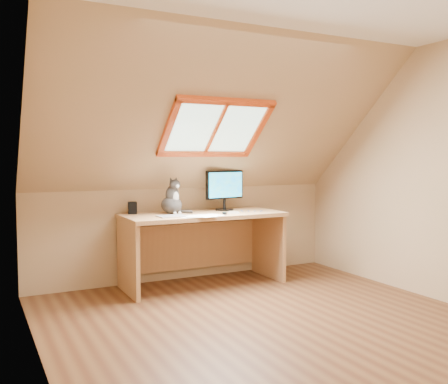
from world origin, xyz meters
TOP-DOWN VIEW (x-y plane):
  - ground at (0.00, 0.00)m, footprint 3.50×3.50m
  - room_shell at (0.00, -0.09)m, footprint 3.52×3.52m
  - desk at (0.02, 1.45)m, footprint 1.66×0.73m
  - monitor at (0.34, 1.50)m, footprint 0.47×0.20m
  - cat at (-0.29, 1.47)m, footprint 0.27×0.30m
  - desk_speaker at (-0.66, 1.63)m, footprint 0.10×0.10m
  - graphics_tablet at (-0.39, 1.22)m, footprint 0.28×0.20m
  - mouse at (0.15, 1.14)m, footprint 0.08×0.10m
  - papers at (-0.10, 1.12)m, footprint 0.35×0.30m
  - cables at (0.45, 1.26)m, footprint 0.51×0.26m

SIDE VIEW (x-z plane):
  - ground at x=0.00m, z-range 0.00..0.00m
  - desk at x=0.02m, z-range 0.15..0.91m
  - papers at x=-0.10m, z-range 0.76..0.77m
  - cables at x=0.45m, z-range 0.76..0.77m
  - graphics_tablet at x=-0.39m, z-range 0.76..0.77m
  - mouse at x=0.15m, z-range 0.76..0.79m
  - desk_speaker at x=-0.66m, z-range 0.76..0.88m
  - cat at x=-0.29m, z-range 0.70..1.09m
  - monitor at x=0.34m, z-range 0.79..1.23m
  - room_shell at x=0.00m, z-range 0.23..2.64m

